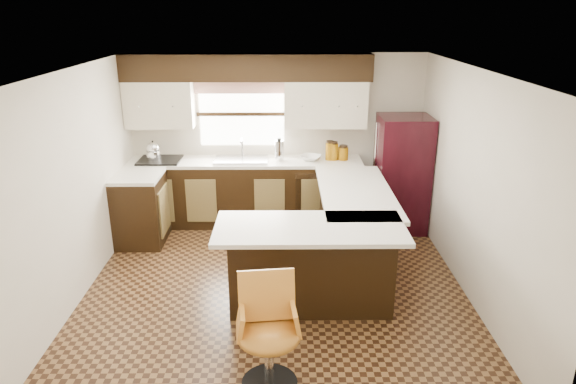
{
  "coord_description": "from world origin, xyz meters",
  "views": [
    {
      "loc": [
        0.1,
        -5.08,
        2.97
      ],
      "look_at": [
        0.15,
        0.45,
        0.99
      ],
      "focal_mm": 32.0,
      "sensor_mm": 36.0,
      "label": 1
    }
  ],
  "objects_px": {
    "peninsula_long": "(350,228)",
    "refrigerator": "(402,174)",
    "peninsula_return": "(311,267)",
    "bar_chair": "(269,336)"
  },
  "relations": [
    {
      "from": "peninsula_long",
      "to": "refrigerator",
      "type": "bearing_deg",
      "value": 51.52
    },
    {
      "from": "peninsula_return",
      "to": "bar_chair",
      "type": "relative_size",
      "value": 1.72
    },
    {
      "from": "peninsula_long",
      "to": "refrigerator",
      "type": "distance_m",
      "value": 1.39
    },
    {
      "from": "peninsula_long",
      "to": "bar_chair",
      "type": "bearing_deg",
      "value": -112.72
    },
    {
      "from": "refrigerator",
      "to": "bar_chair",
      "type": "distance_m",
      "value": 3.72
    },
    {
      "from": "peninsula_long",
      "to": "bar_chair",
      "type": "xyz_separation_m",
      "value": [
        -0.93,
        -2.21,
        0.03
      ]
    },
    {
      "from": "peninsula_return",
      "to": "bar_chair",
      "type": "distance_m",
      "value": 1.3
    },
    {
      "from": "refrigerator",
      "to": "bar_chair",
      "type": "height_order",
      "value": "refrigerator"
    },
    {
      "from": "peninsula_long",
      "to": "refrigerator",
      "type": "relative_size",
      "value": 1.21
    },
    {
      "from": "peninsula_return",
      "to": "bar_chair",
      "type": "bearing_deg",
      "value": -107.97
    }
  ]
}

